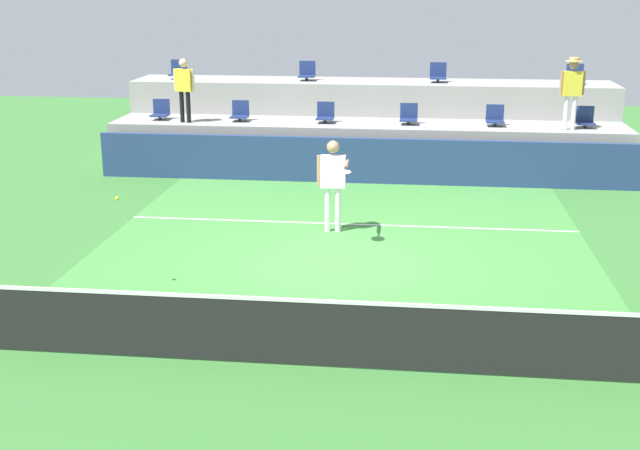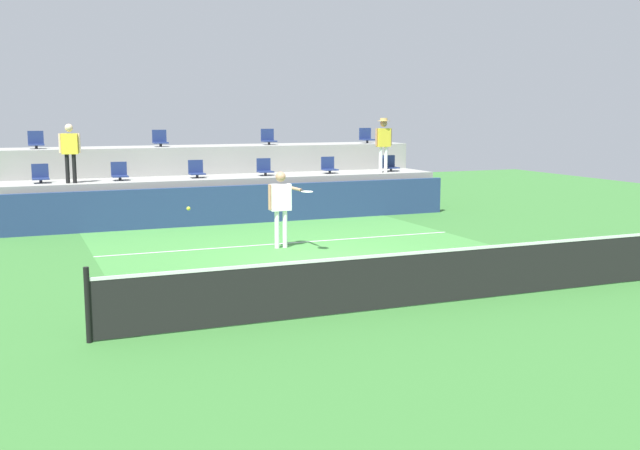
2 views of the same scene
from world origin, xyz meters
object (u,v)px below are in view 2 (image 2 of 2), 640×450
at_px(spectator_leaning_on_rail, 70,148).
at_px(spectator_with_hat, 383,139).
at_px(stadium_chair_upper_far_left, 36,141).
at_px(stadium_chair_lower_left, 119,173).
at_px(stadium_chair_lower_far_left, 40,175).
at_px(stadium_chair_upper_left, 160,140).
at_px(stadium_chair_lower_far_right, 390,165).
at_px(tennis_player, 282,201).
at_px(stadium_chair_lower_mid_left, 196,170).
at_px(stadium_chair_upper_far_right, 366,137).
at_px(stadium_chair_lower_mid_right, 265,168).
at_px(stadium_chair_lower_right, 329,166).
at_px(stadium_chair_upper_right, 268,138).
at_px(tennis_ball, 188,209).

distance_m(spectator_leaning_on_rail, spectator_with_hat, 9.50).
relative_size(stadium_chair_upper_far_left, spectator_with_hat, 0.30).
height_order(stadium_chair_lower_left, spectator_leaning_on_rail, spectator_leaning_on_rail).
bearing_deg(stadium_chair_lower_far_left, spectator_with_hat, -2.14).
distance_m(stadium_chair_lower_far_left, stadium_chair_upper_left, 4.12).
relative_size(stadium_chair_lower_left, stadium_chair_lower_far_right, 1.00).
bearing_deg(stadium_chair_upper_left, stadium_chair_lower_left, -129.84).
bearing_deg(stadium_chair_upper_far_left, tennis_player, -54.78).
bearing_deg(stadium_chair_lower_left, stadium_chair_lower_mid_left, 0.00).
height_order(stadium_chair_lower_far_right, stadium_chair_upper_far_left, stadium_chair_upper_far_left).
bearing_deg(stadium_chair_upper_far_right, stadium_chair_lower_far_left, -170.47).
bearing_deg(stadium_chair_lower_left, spectator_leaning_on_rail, -163.90).
height_order(stadium_chair_lower_left, stadium_chair_lower_mid_left, same).
height_order(stadium_chair_lower_far_right, spectator_with_hat, spectator_with_hat).
distance_m(stadium_chair_lower_mid_right, stadium_chair_lower_right, 2.13).
relative_size(stadium_chair_upper_far_left, stadium_chair_upper_right, 1.00).
bearing_deg(stadium_chair_upper_left, stadium_chair_lower_mid_left, -68.57).
bearing_deg(stadium_chair_lower_far_left, stadium_chair_upper_right, 14.13).
bearing_deg(spectator_with_hat, stadium_chair_upper_far_right, 78.32).
relative_size(stadium_chair_lower_mid_right, spectator_with_hat, 0.30).
relative_size(stadium_chair_upper_far_left, stadium_chair_upper_far_right, 1.00).
relative_size(stadium_chair_upper_far_left, tennis_ball, 7.65).
distance_m(stadium_chair_upper_left, spectator_with_hat, 7.02).
bearing_deg(stadium_chair_upper_far_right, stadium_chair_upper_left, 180.00).
bearing_deg(tennis_player, stadium_chair_lower_right, 57.03).
distance_m(stadium_chair_lower_mid_left, spectator_leaning_on_rail, 3.63).
xyz_separation_m(stadium_chair_lower_mid_left, stadium_chair_lower_far_right, (6.41, 0.00, 0.00)).
xyz_separation_m(stadium_chair_upper_far_left, stadium_chair_upper_far_right, (10.73, 0.00, 0.00)).
distance_m(stadium_chair_upper_far_left, tennis_ball, 10.96).
relative_size(stadium_chair_lower_mid_left, spectator_with_hat, 0.30).
distance_m(stadium_chair_lower_right, spectator_with_hat, 1.96).
height_order(spectator_with_hat, tennis_ball, spectator_with_hat).
relative_size(stadium_chair_lower_right, tennis_player, 0.29).
bearing_deg(stadium_chair_upper_far_right, stadium_chair_lower_right, -140.42).
height_order(stadium_chair_upper_left, tennis_ball, stadium_chair_upper_left).
relative_size(stadium_chair_lower_left, stadium_chair_lower_mid_left, 1.00).
xyz_separation_m(stadium_chair_lower_far_right, stadium_chair_upper_far_right, (0.01, 1.80, 0.85)).
xyz_separation_m(stadium_chair_lower_far_left, tennis_player, (5.06, -5.38, -0.35)).
bearing_deg(stadium_chair_lower_far_left, stadium_chair_lower_far_right, 0.00).
distance_m(stadium_chair_lower_mid_right, tennis_player, 5.56).
bearing_deg(stadium_chair_upper_far_right, spectator_with_hat, -101.68).
bearing_deg(stadium_chair_lower_right, tennis_player, -122.97).
distance_m(stadium_chair_lower_far_right, tennis_player, 7.81).
bearing_deg(stadium_chair_lower_mid_left, spectator_leaning_on_rail, -173.81).
xyz_separation_m(stadium_chair_upper_left, stadium_chair_upper_right, (3.54, 0.00, 0.00)).
distance_m(stadium_chair_lower_right, spectator_leaning_on_rail, 7.82).
distance_m(stadium_chair_lower_left, tennis_ball, 8.92).
height_order(stadium_chair_lower_left, stadium_chair_upper_far_right, stadium_chair_upper_far_right).
relative_size(tennis_player, spectator_leaning_on_rail, 1.12).
bearing_deg(stadium_chair_lower_far_right, spectator_with_hat, -139.18).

